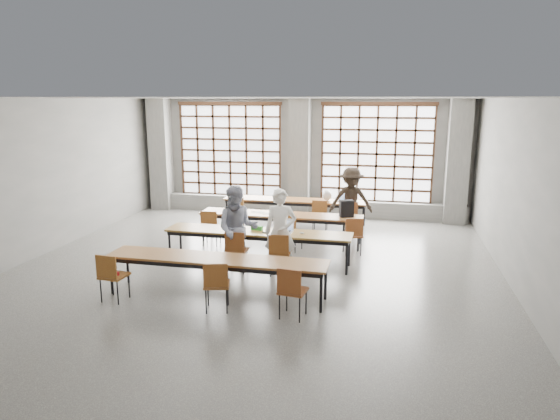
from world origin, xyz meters
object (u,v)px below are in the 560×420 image
object	(u,v)px
chair_near_left	(111,273)
student_back	(351,200)
chair_back_mid	(320,212)
plastic_bag	(327,195)
mouse	(302,233)
chair_back_right	(350,214)
laptop_front	(285,228)
chair_back_left	(240,208)
desk_row_a	(295,202)
student_male	(281,232)
chair_front_left	(236,247)
student_female	(238,229)
chair_mid_centre	(291,229)
backpack	(347,209)
desk_row_c	(258,234)
desk_row_b	(281,216)
chair_near_mid	(216,281)
chair_mid_left	(210,224)
chair_mid_right	(353,232)
phone	(265,232)
green_box	(257,228)
chair_front_right	(279,250)
chair_near_right	(291,287)
laptop_back	(344,199)
red_pouch	(114,273)

from	to	relation	value
chair_near_left	student_back	size ratio (longest dim) A/B	0.50
chair_back_mid	plastic_bag	bearing A→B (deg)	81.83
mouse	chair_back_right	bearing A→B (deg)	75.36
laptop_front	chair_back_left	bearing A→B (deg)	123.60
desk_row_a	student_male	bearing A→B (deg)	-83.12
desk_row_a	chair_back_mid	bearing A→B (deg)	-38.10
chair_front_left	student_female	size ratio (longest dim) A/B	0.50
chair_mid_centre	student_male	world-z (taller)	student_male
plastic_bag	chair_near_left	bearing A→B (deg)	-115.79
desk_row_a	backpack	distance (m)	2.42
desk_row_c	mouse	distance (m)	0.95
desk_row_b	chair_front_left	world-z (taller)	chair_front_left
desk_row_b	chair_near_mid	bearing A→B (deg)	-91.95
desk_row_a	plastic_bag	bearing A→B (deg)	3.18
desk_row_c	student_male	world-z (taller)	student_male
student_back	chair_mid_centre	bearing A→B (deg)	-131.52
chair_mid_left	plastic_bag	bearing A→B (deg)	45.40
chair_mid_right	student_male	world-z (taller)	student_male
student_back	backpack	world-z (taller)	student_back
chair_front_left	phone	world-z (taller)	chair_front_left
chair_back_mid	backpack	world-z (taller)	backpack
chair_mid_right	plastic_bag	bearing A→B (deg)	110.08
desk_row_b	green_box	xyz separation A→B (m)	(-0.16, -1.61, 0.11)
chair_back_right	student_back	size ratio (longest dim) A/B	0.50
desk_row_c	chair_front_left	world-z (taller)	chair_front_left
phone	chair_front_right	bearing A→B (deg)	-51.06
chair_front_left	student_female	world-z (taller)	student_female
chair_back_left	mouse	size ratio (longest dim) A/B	8.98
chair_near_right	mouse	distance (m)	2.56
chair_mid_right	laptop_back	xyz separation A→B (m)	(-0.46, 2.58, 0.25)
student_female	chair_back_mid	bearing A→B (deg)	57.44
chair_back_left	student_male	xyz separation A→B (m)	(1.91, -3.41, 0.34)
chair_mid_centre	student_back	world-z (taller)	student_back
chair_back_left	chair_mid_centre	size ratio (longest dim) A/B	1.00
student_back	plastic_bag	bearing A→B (deg)	132.08
chair_back_mid	green_box	xyz separation A→B (m)	(-0.96, -2.83, 0.24)
chair_near_right	plastic_bag	xyz separation A→B (m)	(-0.23, 6.14, 0.34)
chair_back_mid	chair_back_right	world-z (taller)	same
mouse	plastic_bag	xyz separation A→B (m)	(0.06, 3.61, 0.12)
chair_back_mid	chair_mid_right	distance (m)	2.11
chair_mid_centre	chair_near_right	bearing A→B (deg)	-78.33
mouse	red_pouch	world-z (taller)	mouse
chair_near_left	phone	distance (m)	3.26
plastic_bag	chair_mid_left	bearing A→B (deg)	-134.60
chair_back_left	laptop_back	bearing A→B (deg)	14.76
chair_back_right	chair_mid_left	size ratio (longest dim) A/B	1.00
chair_mid_centre	chair_front_right	world-z (taller)	same
chair_front_right	student_back	bearing A→B (deg)	73.23
chair_mid_centre	chair_mid_right	bearing A→B (deg)	-0.02
chair_back_right	chair_near_mid	xyz separation A→B (m)	(-1.75, -5.46, 0.00)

